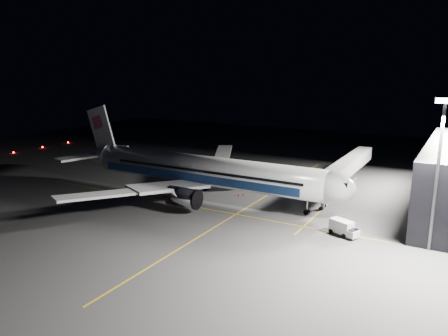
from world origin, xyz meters
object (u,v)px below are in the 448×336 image
Objects in this scene: jet_bridge at (345,168)px; safety_cone_c at (217,183)px; baggage_tug at (220,169)px; safety_cone_b at (239,194)px; safety_cone_a at (244,193)px; airliner at (200,170)px; service_truck at (344,228)px; floodlight_mast_south at (439,162)px.

jet_bridge is 26.65m from safety_cone_c.
safety_cone_b is at bearing -67.51° from baggage_tug.
safety_cone_b is at bearing -120.37° from safety_cone_a.
airliner is 20.04m from baggage_tug.
service_truck is at bearing -12.51° from airliner.
airliner is at bearing 171.67° from floodlight_mast_south.
jet_bridge is at bearing 38.04° from airliner.
jet_bridge reaches higher than service_truck.
airliner is 98.38× the size of safety_cone_a.
baggage_tug is (-29.25, 0.53, -3.67)m from jet_bridge.
airliner is 9.00m from safety_cone_b.
service_truck is at bearing -26.80° from safety_cone_c.
service_truck is at bearing -177.38° from floodlight_mast_south.
airliner is 98.61× the size of safety_cone_b.
jet_bridge is 1.66× the size of floodlight_mast_south.
safety_cone_c is at bearing -82.80° from baggage_tug.
safety_cone_a reaches higher than safety_cone_b.
safety_cone_a is (-34.00, 11.10, -12.06)m from floodlight_mast_south.
floodlight_mast_south is 16.08m from service_truck.
safety_cone_c is (-8.13, 5.22, -0.03)m from safety_cone_b.
jet_bridge is 10.56× the size of baggage_tug.
safety_cone_b is at bearing -139.81° from jet_bridge.
safety_cone_a is (7.08, 5.09, -4.85)m from airliner.
jet_bridge reaches higher than safety_cone_c.
jet_bridge is at bearing 129.26° from service_truck.
airliner is at bearing -141.96° from jet_bridge.
safety_cone_a is 1.00× the size of safety_cone_b.
safety_cone_a is at bearing 59.63° from safety_cone_b.
baggage_tug is 18.93m from safety_cone_a.
floodlight_mast_south reaches higher than baggage_tug.
safety_cone_a is (-16.00, -12.97, -4.27)m from jet_bridge.
baggage_tug is at bearing 134.47° from safety_cone_a.
airliner is at bearing -89.98° from baggage_tug.
safety_cone_a is at bearing -140.97° from jet_bridge.
safety_cone_a is at bearing 161.92° from floodlight_mast_south.
baggage_tug is 5.21× the size of safety_cone_a.
safety_cone_a is at bearing -25.22° from safety_cone_c.
service_truck is at bearing -27.41° from safety_cone_a.
baggage_tug reaches higher than safety_cone_c.
service_truck reaches higher than safety_cone_a.
floodlight_mast_south reaches higher than service_truck.
baggage_tug is 10.40m from safety_cone_c.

